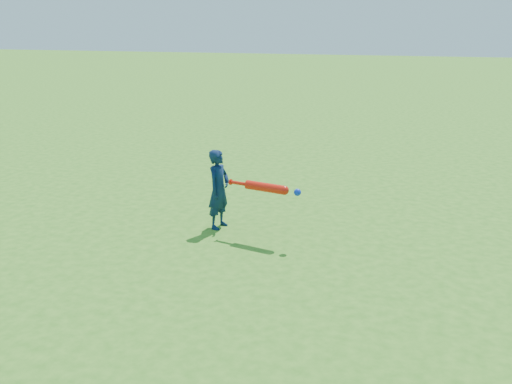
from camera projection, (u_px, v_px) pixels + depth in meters
ground at (255, 251)px, 6.05m from camera, size 80.00×80.00×0.00m
child at (219, 189)px, 6.64m from camera, size 0.28×0.38×0.94m
bat_swing at (268, 188)px, 6.22m from camera, size 0.88×0.25×0.10m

